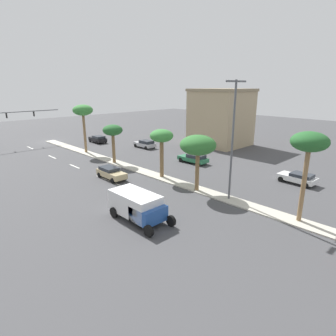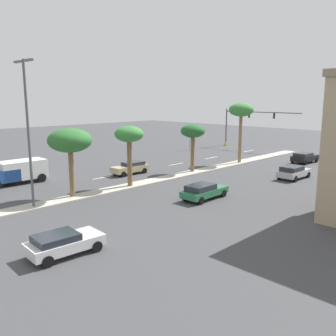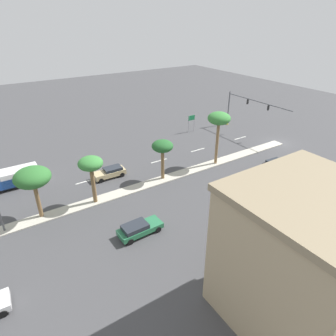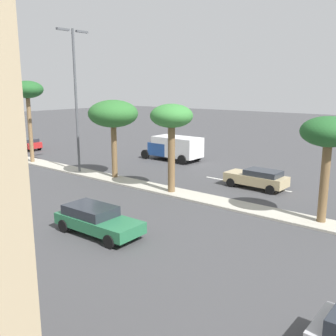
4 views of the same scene
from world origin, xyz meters
name	(u,v)px [view 4 (image 4 of 4)]	position (x,y,z in m)	size (l,w,h in m)	color
ground_plane	(140,185)	(0.00, 36.62, 0.00)	(160.00, 160.00, 0.00)	#424244
median_curb	(54,166)	(0.00, 47.09, 0.06)	(1.80, 94.18, 0.12)	#B7B2A3
lane_stripe_near	(272,188)	(5.27, 28.76, 0.01)	(0.20, 2.80, 0.01)	silver
lane_stripe_rear	(222,180)	(5.27, 32.90, 0.01)	(0.20, 2.80, 0.01)	silver
palm_tree_near	(329,135)	(0.26, 23.80, 4.69)	(2.81, 2.81, 5.51)	brown
palm_tree_mid	(172,119)	(-0.16, 33.55, 4.98)	(2.80, 2.80, 5.85)	brown
palm_tree_leading	(113,115)	(0.35, 39.60, 4.96)	(3.76, 3.76, 5.95)	brown
palm_tree_far	(27,92)	(-0.25, 50.17, 6.54)	(2.85, 2.85, 7.42)	olive
street_lamp_inboard	(76,92)	(-0.12, 43.37, 6.63)	(2.90, 0.24, 11.30)	#515459
sedan_tan_outboard	(257,178)	(4.60, 29.62, 0.75)	(1.92, 4.36, 1.38)	tan
sedan_green_left	(97,219)	(-8.11, 31.89, 0.73)	(2.05, 4.64, 1.35)	#287047
sedan_red_right	(26,144)	(3.46, 57.36, 0.72)	(1.85, 3.94, 1.31)	red
box_truck	(174,147)	(9.11, 40.64, 1.28)	(2.65, 5.83, 2.31)	#234C99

